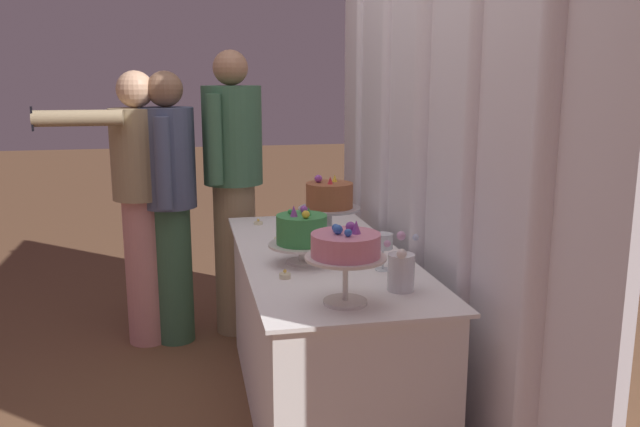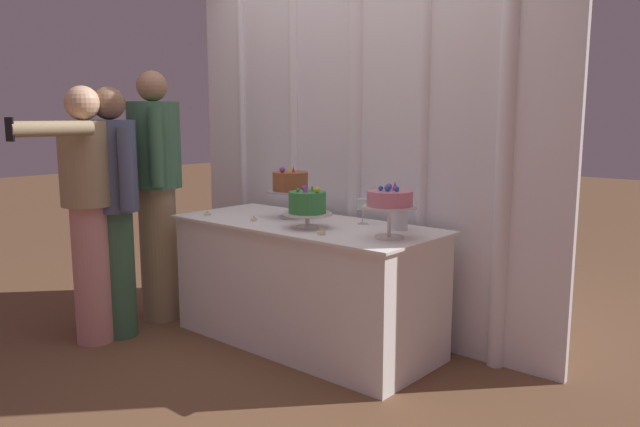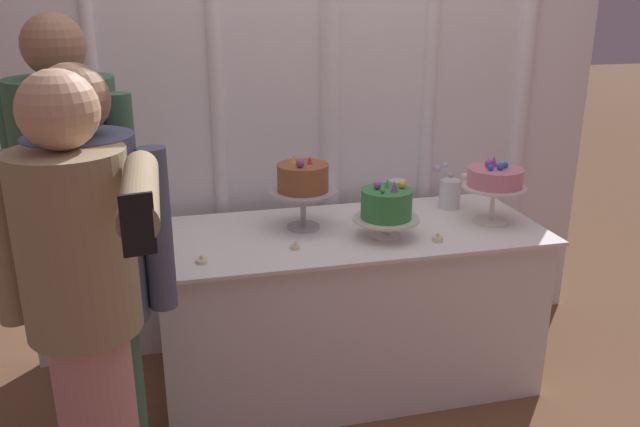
# 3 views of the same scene
# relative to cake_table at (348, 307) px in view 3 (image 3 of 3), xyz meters

# --- Properties ---
(ground_plane) EXTENTS (24.00, 24.00, 0.00)m
(ground_plane) POSITION_rel_cake_table_xyz_m (0.00, -0.10, -0.38)
(ground_plane) COLOR brown
(draped_curtain) EXTENTS (2.86, 0.18, 2.72)m
(draped_curtain) POSITION_rel_cake_table_xyz_m (0.04, 0.46, 1.07)
(draped_curtain) COLOR white
(draped_curtain) RESTS_ON ground_plane
(cake_table) EXTENTS (1.69, 0.72, 0.76)m
(cake_table) POSITION_rel_cake_table_xyz_m (0.00, 0.00, 0.00)
(cake_table) COLOR white
(cake_table) RESTS_ON ground_plane
(cake_display_leftmost) EXTENTS (0.29, 0.29, 0.33)m
(cake_display_leftmost) POSITION_rel_cake_table_xyz_m (-0.19, 0.07, 0.59)
(cake_display_leftmost) COLOR #B2B2B7
(cake_display_leftmost) RESTS_ON cake_table
(cake_display_center) EXTENTS (0.28, 0.28, 0.26)m
(cake_display_center) POSITION_rel_cake_table_xyz_m (0.13, -0.12, 0.51)
(cake_display_center) COLOR silver
(cake_display_center) RESTS_ON cake_table
(cake_display_rightmost) EXTENTS (0.28, 0.28, 0.30)m
(cake_display_rightmost) POSITION_rel_cake_table_xyz_m (0.65, -0.06, 0.57)
(cake_display_rightmost) COLOR silver
(cake_display_rightmost) RESTS_ON cake_table
(wine_glass) EXTENTS (0.08, 0.08, 0.15)m
(wine_glass) POSITION_rel_cake_table_xyz_m (0.29, 0.19, 0.49)
(wine_glass) COLOR silver
(wine_glass) RESTS_ON cake_table
(flower_vase) EXTENTS (0.16, 0.13, 0.21)m
(flower_vase) POSITION_rel_cake_table_xyz_m (0.55, 0.18, 0.46)
(flower_vase) COLOR silver
(flower_vase) RESTS_ON cake_table
(tealight_far_left) EXTENTS (0.05, 0.05, 0.03)m
(tealight_far_left) POSITION_rel_cake_table_xyz_m (-0.65, -0.21, 0.39)
(tealight_far_left) COLOR beige
(tealight_far_left) RESTS_ON cake_table
(tealight_near_left) EXTENTS (0.04, 0.04, 0.03)m
(tealight_near_left) POSITION_rel_cake_table_xyz_m (-0.27, -0.16, 0.39)
(tealight_near_left) COLOR beige
(tealight_near_left) RESTS_ON cake_table
(tealight_near_right) EXTENTS (0.05, 0.05, 0.04)m
(tealight_near_right) POSITION_rel_cake_table_xyz_m (0.32, -0.22, 0.39)
(tealight_near_right) COLOR beige
(tealight_near_right) RESTS_ON cake_table
(guest_man_pink_jacket) EXTENTS (0.47, 0.47, 1.68)m
(guest_man_pink_jacket) POSITION_rel_cake_table_xyz_m (-1.07, -0.31, 0.54)
(guest_man_pink_jacket) COLOR #9E8966
(guest_man_pink_jacket) RESTS_ON ground_plane
(guest_man_dark_suit) EXTENTS (0.47, 0.34, 1.56)m
(guest_man_dark_suit) POSITION_rel_cake_table_xyz_m (-0.99, -0.68, 0.49)
(guest_man_dark_suit) COLOR #3D6B4C
(guest_man_dark_suit) RESTS_ON ground_plane
(guest_girl_blue_dress) EXTENTS (0.46, 0.70, 1.57)m
(guest_girl_blue_dress) POSITION_rel_cake_table_xyz_m (-1.00, -0.85, 0.49)
(guest_girl_blue_dress) COLOR #D6938E
(guest_girl_blue_dress) RESTS_ON ground_plane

